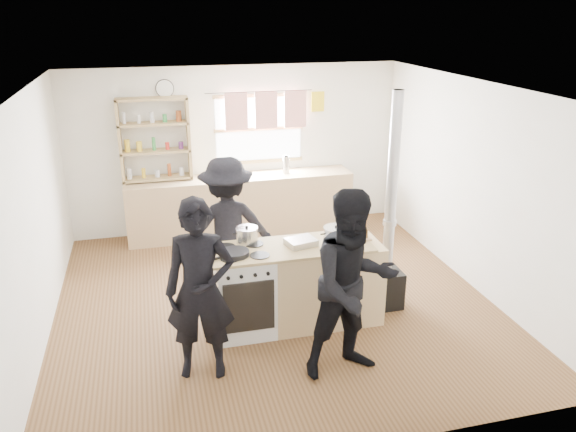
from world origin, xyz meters
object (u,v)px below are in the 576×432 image
(stockpot_stove, at_px, (247,235))
(person_near_left, at_px, (200,290))
(roast_tray, at_px, (301,242))
(stockpot_counter, at_px, (336,235))
(skillet_greens, at_px, (235,253))
(person_far, at_px, (227,228))
(bread_board, at_px, (357,235))
(person_near_right, at_px, (353,285))
(cooking_island, at_px, (298,285))
(thermos, at_px, (286,165))
(flue_heater, at_px, (387,253))

(stockpot_stove, relative_size, person_near_left, 0.14)
(roast_tray, xyz_separation_m, stockpot_counter, (0.37, -0.04, 0.05))
(skillet_greens, distance_m, person_far, 0.96)
(bread_board, bearing_deg, roast_tray, -179.22)
(stockpot_stove, bearing_deg, roast_tray, -21.05)
(person_near_left, bearing_deg, person_near_right, -1.67)
(cooking_island, height_order, person_far, person_far)
(stockpot_stove, bearing_deg, thermos, 67.24)
(stockpot_stove, bearing_deg, person_near_left, -124.62)
(stockpot_stove, bearing_deg, cooking_island, -23.53)
(flue_heater, distance_m, person_near_right, 1.38)
(thermos, relative_size, flue_heater, 0.11)
(bread_board, bearing_deg, person_far, 146.53)
(skillet_greens, relative_size, stockpot_counter, 1.39)
(stockpot_stove, relative_size, person_near_right, 0.13)
(stockpot_counter, bearing_deg, person_near_right, -98.90)
(cooking_island, xyz_separation_m, bread_board, (0.66, 0.02, 0.51))
(flue_heater, bearing_deg, person_far, 156.48)
(cooking_island, height_order, stockpot_stove, stockpot_stove)
(skillet_greens, height_order, flue_heater, flue_heater)
(skillet_greens, xyz_separation_m, flue_heater, (1.77, 0.21, -0.30))
(person_near_left, bearing_deg, flue_heater, 30.48)
(stockpot_stove, distance_m, person_near_right, 1.40)
(roast_tray, relative_size, stockpot_counter, 1.30)
(bread_board, bearing_deg, person_near_left, -159.44)
(flue_heater, bearing_deg, thermos, 101.22)
(roast_tray, bearing_deg, person_near_left, -150.09)
(roast_tray, bearing_deg, stockpot_counter, -6.38)
(thermos, distance_m, person_far, 2.25)
(flue_heater, height_order, person_far, flue_heater)
(thermos, relative_size, cooking_island, 0.14)
(thermos, bearing_deg, stockpot_counter, -93.24)
(thermos, distance_m, flue_heater, 2.72)
(cooking_island, relative_size, roast_tray, 5.63)
(person_far, bearing_deg, person_near_left, 71.14)
(thermos, relative_size, roast_tray, 0.77)
(stockpot_stove, bearing_deg, person_near_right, -56.76)
(stockpot_counter, bearing_deg, person_near_left, -157.93)
(roast_tray, height_order, flue_heater, flue_heater)
(stockpot_counter, bearing_deg, flue_heater, 12.73)
(bread_board, distance_m, flue_heater, 0.54)
(skillet_greens, relative_size, person_far, 0.22)
(cooking_island, xyz_separation_m, roast_tray, (0.03, 0.01, 0.50))
(bread_board, bearing_deg, skillet_greens, -175.71)
(thermos, bearing_deg, roast_tray, -100.89)
(roast_tray, distance_m, bread_board, 0.63)
(roast_tray, xyz_separation_m, person_near_right, (0.23, -0.96, -0.06))
(stockpot_counter, height_order, person_far, person_far)
(stockpot_counter, bearing_deg, cooking_island, 175.88)
(person_far, bearing_deg, thermos, -123.52)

